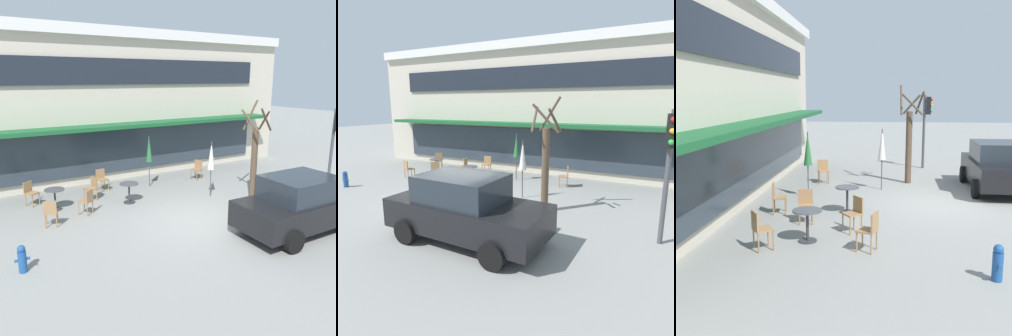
# 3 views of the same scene
# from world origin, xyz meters

# --- Properties ---
(ground_plane) EXTENTS (80.00, 80.00, 0.00)m
(ground_plane) POSITION_xyz_m (0.00, 0.00, 0.00)
(ground_plane) COLOR gray
(cafe_table_near_wall) EXTENTS (0.70, 0.70, 0.76)m
(cafe_table_near_wall) POSITION_xyz_m (-1.15, 2.81, 0.52)
(cafe_table_near_wall) COLOR #333338
(cafe_table_near_wall) RESTS_ON ground
(cafe_table_streetside) EXTENTS (0.70, 0.70, 0.76)m
(cafe_table_streetside) POSITION_xyz_m (-3.71, 3.51, 0.52)
(cafe_table_streetside) COLOR #333338
(cafe_table_streetside) RESTS_ON ground
(patio_umbrella_green_folded) EXTENTS (0.28, 0.28, 2.20)m
(patio_umbrella_green_folded) POSITION_xyz_m (1.94, 1.84, 1.63)
(patio_umbrella_green_folded) COLOR #4C4C51
(patio_umbrella_green_folded) RESTS_ON ground
(patio_umbrella_cream_folded) EXTENTS (0.28, 0.28, 2.20)m
(patio_umbrella_cream_folded) POSITION_xyz_m (0.50, 4.26, 1.63)
(patio_umbrella_cream_folded) COLOR #4C4C51
(patio_umbrella_cream_folded) RESTS_ON ground
(cafe_chair_0) EXTENTS (0.56, 0.56, 0.89)m
(cafe_chair_0) POSITION_xyz_m (-4.37, 4.45, 0.53)
(cafe_chair_0) COLOR #9E754C
(cafe_chair_0) RESTS_ON ground
(cafe_chair_1) EXTENTS (0.50, 0.50, 0.89)m
(cafe_chair_1) POSITION_xyz_m (2.93, 4.11, 0.53)
(cafe_chair_1) COLOR #9E754C
(cafe_chair_1) RESTS_ON ground
(cafe_chair_2) EXTENTS (0.51, 0.51, 0.89)m
(cafe_chair_2) POSITION_xyz_m (-4.22, 2.03, 0.53)
(cafe_chair_2) COLOR #9E754C
(cafe_chair_2) RESTS_ON ground
(cafe_chair_3) EXTENTS (0.46, 0.46, 0.89)m
(cafe_chair_3) POSITION_xyz_m (-1.47, 4.81, 0.53)
(cafe_chair_3) COLOR #9E754C
(cafe_chair_3) RESTS_ON ground
(cafe_chair_4) EXTENTS (0.48, 0.48, 0.89)m
(cafe_chair_4) POSITION_xyz_m (-2.24, 3.83, 0.53)
(cafe_chair_4) COLOR #9E754C
(cafe_chair_4) RESTS_ON ground
(cafe_chair_5) EXTENTS (0.56, 0.56, 0.89)m
(cafe_chair_5) POSITION_xyz_m (-2.89, 2.46, 0.53)
(cafe_chair_5) COLOR #9E754C
(cafe_chair_5) RESTS_ON ground
(parked_sedan) EXTENTS (4.24, 2.10, 1.76)m
(parked_sedan) POSITION_xyz_m (2.21, -2.22, 0.88)
(parked_sedan) COLOR black
(parked_sedan) RESTS_ON ground
(street_tree) EXTENTS (1.03, 0.91, 3.77)m
(street_tree) POSITION_xyz_m (3.22, 0.82, 1.64)
(street_tree) COLOR brown
(street_tree) RESTS_ON ground
(traffic_light_pole) EXTENTS (0.26, 0.44, 3.40)m
(traffic_light_pole) POSITION_xyz_m (6.70, -0.14, 2.30)
(traffic_light_pole) COLOR #47474C
(traffic_light_pole) RESTS_ON ground
(fire_hydrant) EXTENTS (0.36, 0.20, 0.71)m
(fire_hydrant) POSITION_xyz_m (-5.47, -0.36, 0.35)
(fire_hydrant) COLOR #1E4C8C
(fire_hydrant) RESTS_ON ground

